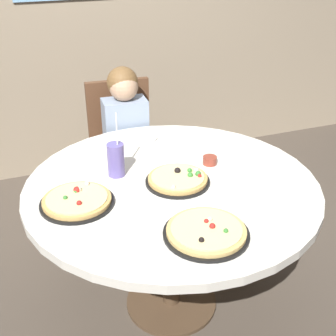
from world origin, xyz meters
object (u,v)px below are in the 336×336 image
Objects in this scene: dining_table at (172,198)px; pizza_veggie at (178,179)px; diner_child at (130,166)px; plate_small at (141,138)px; pizza_cheese at (206,232)px; pizza_pepperoni at (77,201)px; sauce_bowl at (210,160)px; chair_wooden at (123,147)px; soda_cup at (116,160)px.

pizza_veggie is (0.03, -0.01, 0.10)m from dining_table.
diner_child is 6.01× the size of plate_small.
diner_child reaches higher than pizza_cheese.
pizza_pepperoni reaches higher than sauce_bowl.
chair_wooden is 0.85m from sauce_bowl.
soda_cup reaches higher than sauce_bowl.
soda_cup is at bearing 145.09° from pizza_veggie.
chair_wooden is 3.01× the size of pizza_pepperoni.
soda_cup is at bearing 108.65° from pizza_cheese.
sauce_bowl is 0.39× the size of plate_small.
chair_wooden is 5.28× the size of plate_small.
pizza_veggie is 0.97× the size of soda_cup.
pizza_pepperoni is (-0.42, 0.39, 0.00)m from pizza_cheese.
diner_child is 3.52× the size of soda_cup.
chair_wooden is 1.05m from pizza_pepperoni.
pizza_veggie reaches higher than sauce_bowl.
sauce_bowl is (0.24, -0.79, 0.24)m from chair_wooden.
diner_child is at bearing 89.08° from pizza_cheese.
plate_small is (0.46, 0.54, -0.01)m from pizza_pepperoni.
plate_small is at bearing -88.64° from chair_wooden.
plate_small is (-0.23, 0.41, -0.02)m from sauce_bowl.
diner_child reaches higher than pizza_veggie.
soda_cup reaches higher than pizza_veggie.
dining_table is 4.40× the size of soda_cup.
dining_table is 1.42× the size of chair_wooden.
soda_cup is at bearing -123.44° from plate_small.
sauce_bowl is (0.24, 0.10, 0.10)m from dining_table.
diner_child is at bearing 112.22° from sauce_bowl.
pizza_pepperoni is (-0.45, -0.92, 0.24)m from chair_wooden.
sauce_bowl is at bearing -67.78° from diner_child.
pizza_pepperoni is at bearing -115.95° from chair_wooden.
plate_small is (0.23, 0.35, -0.08)m from soda_cup.
pizza_veggie is 0.24m from sauce_bowl.
diner_child is at bearing -93.09° from chair_wooden.
diner_child is at bearing 59.29° from pizza_pepperoni.
sauce_bowl is at bearing 28.22° from pizza_veggie.
soda_cup is at bearing 143.90° from dining_table.
plate_small is at bearing 88.39° from dining_table.
diner_child reaches higher than plate_small.
sauce_bowl reaches higher than plate_small.
chair_wooden is 0.44m from plate_small.
chair_wooden is 0.93m from pizza_veggie.
chair_wooden is 13.57× the size of sauce_bowl.
soda_cup is (-0.21, -0.55, 0.35)m from diner_child.
diner_child reaches higher than soda_cup.
chair_wooden is at bearing 91.34° from pizza_veggie.
chair_wooden is at bearing 91.36° from plate_small.
soda_cup is 1.71× the size of plate_small.
diner_child is 0.90m from pizza_pepperoni.
dining_table is 4.07× the size of pizza_cheese.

